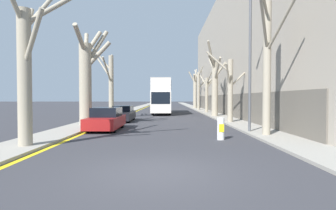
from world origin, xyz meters
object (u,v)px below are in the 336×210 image
at_px(street_tree_right_2, 215,83).
at_px(street_tree_right_3, 208,91).
at_px(street_tree_right_0, 267,63).
at_px(double_decker_bus, 162,95).
at_px(street_tree_left_0, 28,63).
at_px(lamp_post, 249,46).
at_px(parked_car_1, 123,114).
at_px(parked_car_0, 107,119).
at_px(street_tree_right_5, 195,88).
at_px(traffic_bollard, 221,129).
at_px(street_tree_left_2, 110,83).
at_px(street_tree_right_4, 199,89).
at_px(street_tree_right_1, 230,88).
at_px(street_tree_left_1, 87,77).

relative_size(street_tree_right_2, street_tree_right_3, 1.33).
xyz_separation_m(street_tree_right_0, street_tree_right_2, (-0.08, 15.20, -0.24)).
distance_m(street_tree_right_3, double_decker_bus, 6.56).
bearing_deg(street_tree_right_0, street_tree_left_0, -164.67).
distance_m(street_tree_right_0, lamp_post, 2.05).
relative_size(street_tree_left_0, street_tree_right_0, 0.97).
relative_size(street_tree_right_2, parked_car_1, 1.80).
bearing_deg(parked_car_0, street_tree_left_0, -105.66).
relative_size(street_tree_right_3, street_tree_right_5, 0.71).
bearing_deg(lamp_post, street_tree_right_3, 87.99).
distance_m(street_tree_right_3, lamp_post, 21.25).
xyz_separation_m(parked_car_1, traffic_bollard, (6.73, -10.60, -0.12)).
height_order(parked_car_0, traffic_bollard, parked_car_0).
bearing_deg(parked_car_1, street_tree_right_5, 71.58).
distance_m(street_tree_left_0, street_tree_left_2, 16.29).
relative_size(street_tree_right_4, traffic_bollard, 6.68).
xyz_separation_m(street_tree_left_2, street_tree_right_5, (11.44, 25.00, 0.31)).
bearing_deg(street_tree_right_0, street_tree_right_4, 90.09).
bearing_deg(street_tree_left_0, traffic_bollard, 14.33).
distance_m(street_tree_right_0, parked_car_0, 10.44).
distance_m(lamp_post, traffic_bollard, 5.64).
xyz_separation_m(street_tree_right_4, double_decker_bus, (-6.07, -9.55, -1.04)).
height_order(street_tree_right_3, street_tree_right_5, street_tree_right_5).
bearing_deg(street_tree_right_4, street_tree_right_1, -90.16).
height_order(street_tree_right_2, parked_car_0, street_tree_right_2).
height_order(street_tree_left_0, street_tree_right_5, street_tree_right_5).
bearing_deg(street_tree_right_2, street_tree_right_1, -90.25).
distance_m(street_tree_right_2, street_tree_right_4, 15.51).
distance_m(street_tree_right_5, parked_car_1, 30.24).
relative_size(parked_car_1, lamp_post, 0.48).
relative_size(parked_car_0, traffic_bollard, 3.95).
distance_m(street_tree_right_1, street_tree_right_2, 7.40).
xyz_separation_m(street_tree_left_1, street_tree_right_1, (11.19, 2.43, -0.77)).
bearing_deg(lamp_post, street_tree_right_2, 88.22).
distance_m(street_tree_right_4, parked_car_1, 23.15).
bearing_deg(parked_car_0, street_tree_right_2, 52.13).
bearing_deg(parked_car_0, double_decker_bus, 79.73).
height_order(street_tree_left_0, parked_car_1, street_tree_left_0).
distance_m(parked_car_1, lamp_post, 12.83).
relative_size(street_tree_left_2, parked_car_1, 1.72).
bearing_deg(parked_car_1, double_decker_bus, 74.18).
relative_size(street_tree_left_1, street_tree_right_3, 1.20).
height_order(street_tree_left_2, lamp_post, lamp_post).
xyz_separation_m(street_tree_left_0, street_tree_left_1, (-0.17, 8.47, 0.12)).
relative_size(street_tree_left_1, street_tree_right_4, 1.00).
distance_m(street_tree_right_0, street_tree_right_1, 7.92).
xyz_separation_m(street_tree_left_1, double_decker_bus, (5.18, 15.75, -1.14)).
xyz_separation_m(street_tree_right_2, street_tree_right_4, (0.03, 15.51, -0.15)).
relative_size(street_tree_right_1, parked_car_1, 1.34).
height_order(lamp_post, traffic_bollard, lamp_post).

